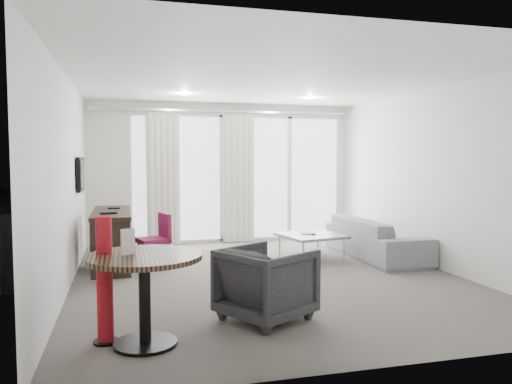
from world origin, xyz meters
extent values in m
cube|color=#5A554E|center=(0.00, 0.00, 0.00)|extent=(5.00, 6.00, 0.00)
cube|color=white|center=(0.00, 0.00, 2.60)|extent=(5.00, 6.00, 0.00)
cube|color=silver|center=(-2.50, 0.00, 1.30)|extent=(0.00, 6.00, 2.60)
cube|color=silver|center=(2.50, 0.00, 1.30)|extent=(0.00, 6.00, 2.60)
cube|color=silver|center=(0.00, -3.00, 1.30)|extent=(5.00, 0.00, 2.60)
cylinder|color=#FFE0B2|center=(-0.90, 1.60, 2.59)|extent=(0.12, 0.12, 0.02)
cylinder|color=#FFE0B2|center=(1.20, 1.60, 2.59)|extent=(0.12, 0.12, 0.02)
cylinder|color=maroon|center=(-2.01, -1.92, 0.55)|extent=(0.29, 0.29, 1.10)
imported|color=#2B2B2D|center=(-0.50, -1.68, 0.36)|extent=(1.08, 1.07, 0.72)
imported|color=gray|center=(2.06, 0.85, 0.31)|extent=(0.84, 2.15, 0.63)
cube|color=#4D4D50|center=(0.30, 4.50, -0.06)|extent=(5.60, 3.00, 0.12)
camera|label=1|loc=(-1.82, -6.32, 1.60)|focal=35.00mm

